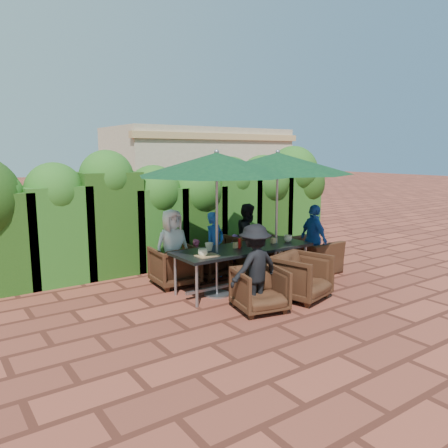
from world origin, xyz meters
TOP-DOWN VIEW (x-y plane):
  - ground at (0.00, 0.00)m, footprint 80.00×80.00m
  - dining_table at (0.09, -0.05)m, footprint 2.57×0.90m
  - umbrella_left at (-0.51, -0.09)m, footprint 2.65×2.65m
  - umbrella_right at (0.81, -0.09)m, footprint 2.70×2.70m
  - chair_far_left at (-0.83, 0.83)m, footprint 0.83×0.78m
  - chair_far_mid at (-0.03, 0.92)m, footprint 0.80×0.77m
  - chair_far_right at (0.96, 0.88)m, footprint 0.86×0.81m
  - chair_near_left at (-0.40, -1.09)m, footprint 0.85×0.81m
  - chair_near_right at (0.53, -1.06)m, footprint 0.97×0.94m
  - chair_end_right at (1.92, 0.06)m, footprint 0.68×1.02m
  - adult_far_left at (-0.82, 0.92)m, footprint 0.69×0.42m
  - adult_far_mid at (0.05, 0.82)m, footprint 0.55×0.49m
  - adult_far_right at (1.01, 0.98)m, footprint 0.76×0.64m
  - adult_near_left at (-0.43, -1.00)m, footprint 0.88×0.43m
  - adult_end_right at (1.85, -0.05)m, footprint 0.57×0.88m
  - child_left at (-0.31, 0.90)m, footprint 0.33×0.30m
  - child_right at (0.63, 0.92)m, footprint 0.30×0.25m
  - pedestrian_a at (1.47, 4.14)m, footprint 1.69×0.71m
  - pedestrian_b at (2.46, 4.52)m, footprint 0.97×0.87m
  - pedestrian_c at (3.71, 4.26)m, footprint 1.10×1.22m
  - cup_a at (-0.87, -0.21)m, footprint 0.16×0.16m
  - cup_b at (-0.56, 0.08)m, footprint 0.15×0.15m
  - cup_c at (0.22, -0.26)m, footprint 0.15×0.15m
  - cup_d at (0.66, 0.10)m, footprint 0.13×0.13m
  - cup_e at (1.07, -0.13)m, footprint 0.16×0.16m
  - ketchup_bottle at (-0.01, -0.05)m, footprint 0.04×0.04m
  - sauce_bottle at (0.08, 0.02)m, footprint 0.04×0.04m
  - serving_tray at (-0.80, -0.24)m, footprint 0.35×0.25m
  - number_block_left at (-0.04, -0.01)m, footprint 0.12×0.06m
  - number_block_right at (0.78, -0.08)m, footprint 0.12×0.06m
  - hedge_wall at (0.06, 2.32)m, footprint 9.10×1.60m
  - building at (3.50, 6.99)m, footprint 6.20×3.08m

SIDE VIEW (x-z plane):
  - ground at x=0.00m, z-range 0.00..0.00m
  - chair_far_mid at x=-0.03m, z-range 0.00..0.69m
  - chair_near_left at x=-0.40m, z-range 0.00..0.74m
  - child_right at x=0.63m, z-range 0.00..0.78m
  - child_left at x=-0.31m, z-range 0.00..0.78m
  - chair_far_left at x=-0.83m, z-range 0.00..0.80m
  - chair_near_right at x=0.53m, z-range 0.00..0.83m
  - chair_far_right at x=0.96m, z-range 0.00..0.84m
  - chair_end_right at x=1.92m, z-range 0.00..0.88m
  - adult_far_mid at x=0.05m, z-range 0.00..1.28m
  - adult_near_left at x=-0.43m, z-range 0.00..1.34m
  - dining_table at x=0.09m, z-range 0.30..1.05m
  - adult_far_right at x=1.01m, z-range 0.00..1.37m
  - adult_end_right at x=1.85m, z-range 0.00..1.39m
  - adult_far_left at x=-0.82m, z-range 0.00..1.39m
  - serving_tray at x=-0.80m, z-range 0.75..0.77m
  - number_block_left at x=-0.04m, z-range 0.75..0.85m
  - number_block_right at x=0.78m, z-range 0.75..0.85m
  - cup_c at x=0.22m, z-range 0.75..0.87m
  - cup_d at x=0.66m, z-range 0.75..0.87m
  - cup_e at x=1.07m, z-range 0.75..0.87m
  - cup_a at x=-0.87m, z-range 0.75..0.88m
  - cup_b at x=-0.56m, z-range 0.75..0.89m
  - ketchup_bottle at x=-0.01m, z-range 0.75..0.92m
  - sauce_bottle at x=0.08m, z-range 0.75..0.92m
  - pedestrian_b at x=2.46m, z-range 0.00..1.72m
  - pedestrian_a at x=1.47m, z-range 0.00..1.77m
  - pedestrian_c at x=3.71m, z-range 0.00..1.78m
  - hedge_wall at x=0.06m, z-range 0.05..2.63m
  - building at x=3.50m, z-range 0.01..3.21m
  - umbrella_left at x=-0.51m, z-range 0.98..3.44m
  - umbrella_right at x=0.81m, z-range 0.98..3.44m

